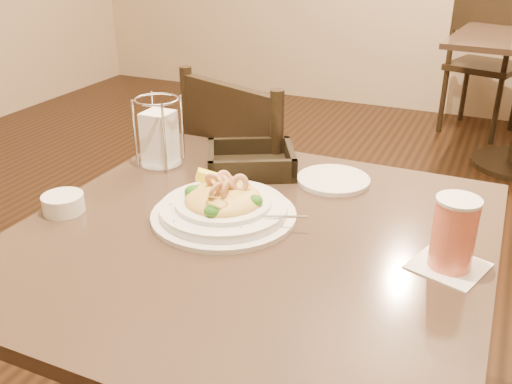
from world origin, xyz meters
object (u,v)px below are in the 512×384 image
at_px(dining_chair_near, 261,207).
at_px(side_plate, 333,180).
at_px(bread_basket, 251,163).
at_px(napkin_caddy, 159,136).
at_px(main_table, 252,330).
at_px(butter_ramekin, 63,203).
at_px(dining_chair_far, 484,60).
at_px(drink_glass, 454,234).
at_px(pasta_bowl, 223,205).

height_order(dining_chair_near, side_plate, dining_chair_near).
height_order(bread_basket, napkin_caddy, napkin_caddy).
relative_size(main_table, side_plate, 5.26).
bearing_deg(butter_ramekin, dining_chair_far, 78.80).
relative_size(dining_chair_near, drink_glass, 6.27).
height_order(drink_glass, butter_ramekin, drink_glass).
distance_m(dining_chair_far, side_plate, 2.83).
bearing_deg(bread_basket, drink_glass, -26.62).
bearing_deg(butter_ramekin, pasta_bowl, 19.56).
bearing_deg(dining_chair_far, dining_chair_near, 96.57).
height_order(dining_chair_far, pasta_bowl, dining_chair_far).
bearing_deg(drink_glass, pasta_bowl, 179.59).
bearing_deg(dining_chair_near, side_plate, 158.64).
distance_m(drink_glass, bread_basket, 0.56).
relative_size(dining_chair_far, napkin_caddy, 5.37).
bearing_deg(napkin_caddy, butter_ramekin, -98.01).
xyz_separation_m(dining_chair_far, bread_basket, (-0.37, -2.84, 0.27)).
bearing_deg(napkin_caddy, side_plate, 9.57).
height_order(dining_chair_near, bread_basket, dining_chair_near).
relative_size(pasta_bowl, bread_basket, 1.26).
xyz_separation_m(main_table, bread_basket, (-0.13, 0.28, 0.26)).
xyz_separation_m(dining_chair_far, napkin_caddy, (-0.59, -2.89, 0.33)).
bearing_deg(dining_chair_far, napkin_caddy, 95.39).
bearing_deg(drink_glass, dining_chair_far, 92.49).
distance_m(pasta_bowl, drink_glass, 0.45).
bearing_deg(butter_ramekin, main_table, 11.13).
bearing_deg(side_plate, dining_chair_near, 138.18).
height_order(dining_chair_near, pasta_bowl, dining_chair_near).
bearing_deg(bread_basket, napkin_caddy, -166.50).
bearing_deg(bread_basket, dining_chair_near, 108.86).
relative_size(main_table, dining_chair_far, 0.97).
height_order(main_table, side_plate, side_plate).
bearing_deg(side_plate, butter_ramekin, -141.22).
bearing_deg(main_table, drink_glass, 4.93).
distance_m(pasta_bowl, napkin_caddy, 0.34).
xyz_separation_m(dining_chair_near, butter_ramekin, (-0.17, -0.65, 0.27)).
bearing_deg(side_plate, pasta_bowl, -119.90).
relative_size(drink_glass, butter_ramekin, 1.71).
xyz_separation_m(pasta_bowl, drink_glass, (0.45, -0.00, 0.04)).
distance_m(main_table, pasta_bowl, 0.28).
distance_m(dining_chair_near, side_plate, 0.48).
xyz_separation_m(bread_basket, side_plate, (0.20, 0.02, -0.02)).
relative_size(dining_chair_far, drink_glass, 6.27).
distance_m(bread_basket, napkin_caddy, 0.24).
distance_m(dining_chair_near, drink_glass, 0.87).
bearing_deg(pasta_bowl, drink_glass, -0.41).
xyz_separation_m(main_table, pasta_bowl, (-0.08, 0.03, 0.27)).
bearing_deg(side_plate, dining_chair_far, 86.73).
bearing_deg(napkin_caddy, main_table, -32.70).
distance_m(dining_chair_near, dining_chair_far, 2.59).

